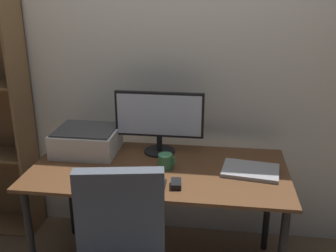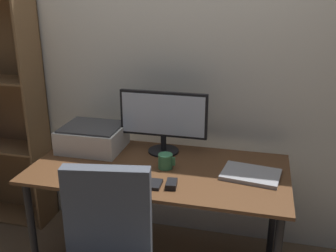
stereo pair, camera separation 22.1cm
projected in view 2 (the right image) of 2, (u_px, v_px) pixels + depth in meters
The scene contains 8 objects.
back_wall at pixel (179, 59), 2.63m from camera, with size 6.40×0.10×2.60m, color silver.
desk at pixel (159, 180), 2.34m from camera, with size 1.52×0.75×0.74m.
monitor at pixel (163, 118), 2.46m from camera, with size 0.57×0.20×0.40m.
keyboard at pixel (135, 182), 2.12m from camera, with size 0.29×0.11×0.02m, color black.
mouse at pixel (172, 184), 2.08m from camera, with size 0.06×0.10×0.03m, color black.
coffee_mug at pixel (165, 161), 2.29m from camera, with size 0.10×0.09×0.09m.
laptop at pixel (251, 174), 2.20m from camera, with size 0.32×0.23×0.02m, color #99999E.
printer at pixel (93, 137), 2.56m from camera, with size 0.40×0.34×0.16m.
Camera 2 is at (0.55, -2.03, 1.75)m, focal length 41.42 mm.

